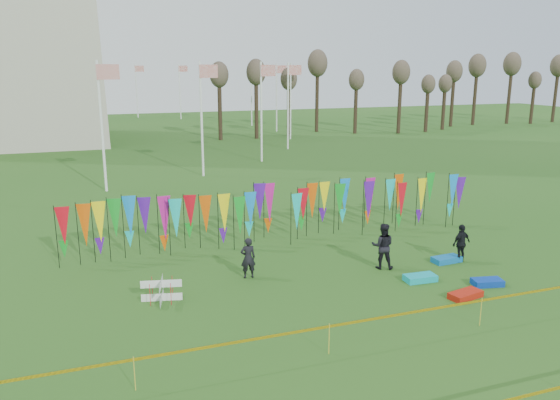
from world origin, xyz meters
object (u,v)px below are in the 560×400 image
object	(u,v)px
person_left	(248,258)
kite_bag_teal	(446,259)
person_right	(461,243)
kite_bag_turquoise	(420,278)
kite_bag_blue	(487,282)
person_mid	(383,246)
box_kite	(161,291)
kite_bag_red	(465,295)

from	to	relation	value
person_left	kite_bag_teal	size ratio (longest dim) A/B	1.33
person_right	kite_bag_teal	xyz separation A→B (m)	(-0.53, 0.14, -0.67)
kite_bag_turquoise	kite_bag_teal	world-z (taller)	kite_bag_turquoise
person_right	kite_bag_blue	xyz separation A→B (m)	(-0.62, -2.35, -0.67)
kite_bag_turquoise	kite_bag_teal	bearing A→B (deg)	32.42
kite_bag_turquoise	person_mid	bearing A→B (deg)	111.83
person_mid	kite_bag_teal	bearing A→B (deg)	-158.09
person_mid	person_right	xyz separation A→B (m)	(3.32, -0.42, -0.12)
box_kite	kite_bag_blue	distance (m)	11.45
person_left	person_mid	world-z (taller)	person_mid
person_left	kite_bag_teal	bearing A→B (deg)	176.70
kite_bag_turquoise	kite_bag_red	xyz separation A→B (m)	(0.59, -1.80, -0.01)
box_kite	person_mid	bearing A→B (deg)	1.83
box_kite	kite_bag_teal	bearing A→B (deg)	-0.04
box_kite	person_right	xyz separation A→B (m)	(11.79, -0.15, 0.39)
person_left	person_mid	distance (m)	5.23
person_mid	person_right	world-z (taller)	person_mid
person_left	kite_bag_turquoise	xyz separation A→B (m)	(5.82, -2.42, -0.66)
kite_bag_teal	person_left	bearing A→B (deg)	172.37
person_right	kite_bag_turquoise	size ratio (longest dim) A/B	1.35
kite_bag_turquoise	box_kite	bearing A→B (deg)	171.53
person_right	kite_bag_red	bearing A→B (deg)	43.88
box_kite	person_mid	distance (m)	8.50
box_kite	kite_bag_turquoise	xyz separation A→B (m)	(9.13, -1.36, -0.27)
kite_bag_turquoise	kite_bag_blue	xyz separation A→B (m)	(2.04, -1.14, -0.00)
person_right	kite_bag_turquoise	world-z (taller)	person_right
person_left	kite_bag_blue	world-z (taller)	person_left
kite_bag_blue	person_right	bearing A→B (deg)	75.23
person_left	person_mid	size ratio (longest dim) A/B	0.86
kite_bag_blue	kite_bag_red	xyz separation A→B (m)	(-1.45, -0.65, -0.00)
box_kite	person_right	world-z (taller)	person_right
kite_bag_red	box_kite	bearing A→B (deg)	162.01
kite_bag_teal	person_right	bearing A→B (deg)	-14.98
person_left	kite_bag_blue	xyz separation A→B (m)	(7.86, -3.56, -0.66)
person_right	box_kite	bearing A→B (deg)	-12.31
kite_bag_red	kite_bag_blue	bearing A→B (deg)	24.29
person_mid	kite_bag_red	bearing A→B (deg)	137.61
kite_bag_turquoise	kite_bag_blue	distance (m)	2.34
person_left	person_right	bearing A→B (deg)	176.23
person_mid	kite_bag_turquoise	xyz separation A→B (m)	(0.65, -1.63, -0.78)
kite_bag_teal	kite_bag_red	bearing A→B (deg)	-115.99
kite_bag_blue	person_left	bearing A→B (deg)	155.65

